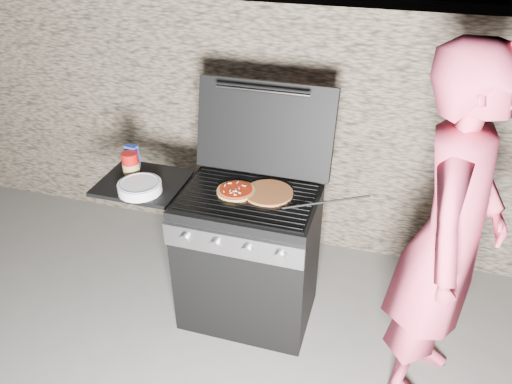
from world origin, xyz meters
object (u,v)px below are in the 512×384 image
(sauce_jar, at_px, (131,164))
(pizza_topped, at_px, (236,190))
(person, at_px, (448,241))
(gas_grill, at_px, (211,251))

(sauce_jar, bearing_deg, pizza_topped, -1.45)
(sauce_jar, bearing_deg, person, -7.42)
(pizza_topped, xyz_separation_m, sauce_jar, (-0.68, 0.02, 0.06))
(sauce_jar, relative_size, person, 0.08)
(pizza_topped, xyz_separation_m, person, (1.15, -0.22, 0.05))
(pizza_topped, height_order, sauce_jar, sauce_jar)
(pizza_topped, relative_size, person, 0.11)
(sauce_jar, xyz_separation_m, person, (1.83, -0.24, -0.01))
(person, bearing_deg, sauce_jar, 96.86)
(gas_grill, xyz_separation_m, pizza_topped, (0.17, 0.02, 0.47))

